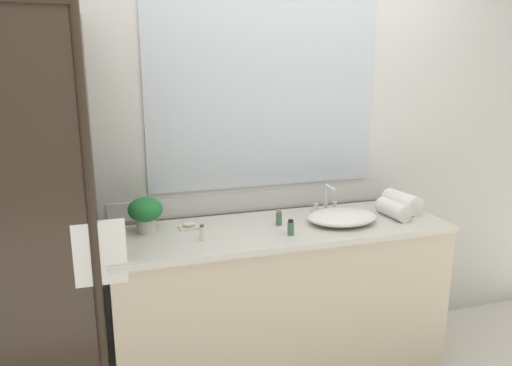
{
  "coord_description": "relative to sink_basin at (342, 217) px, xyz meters",
  "views": [
    {
      "loc": [
        -0.86,
        -2.3,
        1.75
      ],
      "look_at": [
        -0.15,
        0.0,
        1.15
      ],
      "focal_mm": 33.85,
      "sensor_mm": 36.0,
      "label": 1
    }
  ],
  "objects": [
    {
      "name": "wall_back_with_mirror",
      "position": [
        -0.33,
        0.38,
        0.37
      ],
      "size": [
        4.4,
        0.06,
        2.6
      ],
      "color": "silver",
      "rests_on": "ground_plane"
    },
    {
      "name": "vanity_cabinet",
      "position": [
        -0.33,
        0.05,
        -0.48
      ],
      "size": [
        1.8,
        0.58,
        0.9
      ],
      "color": "beige",
      "rests_on": "ground_plane"
    },
    {
      "name": "shower_enclosure",
      "position": [
        -1.61,
        -0.15,
        0.09
      ],
      "size": [
        1.2,
        0.59,
        2.0
      ],
      "color": "#2D2319",
      "rests_on": "ground_plane"
    },
    {
      "name": "sink_basin",
      "position": [
        0.0,
        0.0,
        0.0
      ],
      "size": [
        0.39,
        0.3,
        0.07
      ],
      "primitive_type": "ellipsoid",
      "color": "white",
      "rests_on": "vanity_cabinet"
    },
    {
      "name": "faucet",
      "position": [
        0.0,
        0.2,
        0.02
      ],
      "size": [
        0.17,
        0.14,
        0.17
      ],
      "color": "silver",
      "rests_on": "vanity_cabinet"
    },
    {
      "name": "potted_plant",
      "position": [
        -1.04,
        0.17,
        0.08
      ],
      "size": [
        0.18,
        0.18,
        0.18
      ],
      "color": "beige",
      "rests_on": "vanity_cabinet"
    },
    {
      "name": "soap_dish",
      "position": [
        -0.82,
        0.15,
        -0.02
      ],
      "size": [
        0.1,
        0.07,
        0.04
      ],
      "color": "silver",
      "rests_on": "vanity_cabinet"
    },
    {
      "name": "amenity_bottle_conditioner",
      "position": [
        -0.78,
        -0.04,
        0.01
      ],
      "size": [
        0.03,
        0.03,
        0.08
      ],
      "color": "white",
      "rests_on": "vanity_cabinet"
    },
    {
      "name": "amenity_bottle_shampoo",
      "position": [
        -0.34,
        -0.1,
        0.0
      ],
      "size": [
        0.03,
        0.03,
        0.08
      ],
      "color": "#4C7056",
      "rests_on": "vanity_cabinet"
    },
    {
      "name": "amenity_bottle_body_wash",
      "position": [
        -0.34,
        0.07,
        0.01
      ],
      "size": [
        0.03,
        0.03,
        0.09
      ],
      "color": "#4C7056",
      "rests_on": "vanity_cabinet"
    },
    {
      "name": "rolled_towel_near_edge",
      "position": [
        0.43,
        0.08,
        0.02
      ],
      "size": [
        0.16,
        0.25,
        0.12
      ],
      "primitive_type": "cylinder",
      "rotation": [
        1.57,
        0.0,
        0.18
      ],
      "color": "white",
      "rests_on": "vanity_cabinet"
    },
    {
      "name": "rolled_towel_middle",
      "position": [
        0.32,
        0.0,
        0.01
      ],
      "size": [
        0.11,
        0.22,
        0.09
      ],
      "primitive_type": "cylinder",
      "rotation": [
        1.57,
        0.0,
        0.08
      ],
      "color": "white",
      "rests_on": "vanity_cabinet"
    }
  ]
}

